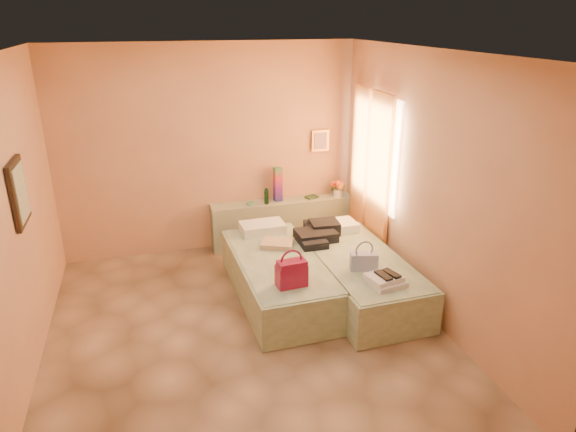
% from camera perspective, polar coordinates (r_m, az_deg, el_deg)
% --- Properties ---
extents(ground, '(4.50, 4.50, 0.00)m').
position_cam_1_polar(ground, '(5.51, -4.61, -12.81)').
color(ground, tan).
rests_on(ground, ground).
extents(room_walls, '(4.02, 4.51, 2.81)m').
position_cam_1_polar(room_walls, '(5.32, -4.23, 7.14)').
color(room_walls, tan).
rests_on(room_walls, ground).
extents(headboard_ledge, '(2.05, 0.30, 0.65)m').
position_cam_1_polar(headboard_ledge, '(7.37, -0.54, -0.66)').
color(headboard_ledge, '#949D81').
rests_on(headboard_ledge, ground).
extents(bed_left, '(0.96, 2.03, 0.50)m').
position_cam_1_polar(bed_left, '(6.01, -1.04, -6.85)').
color(bed_left, '#B6D1A8').
rests_on(bed_left, ground).
extents(bed_right, '(0.96, 2.03, 0.50)m').
position_cam_1_polar(bed_right, '(6.08, 7.80, -6.68)').
color(bed_right, '#B6D1A8').
rests_on(bed_right, ground).
extents(water_bottle, '(0.07, 0.07, 0.22)m').
position_cam_1_polar(water_bottle, '(7.09, -2.40, 2.18)').
color(water_bottle, '#12341C').
rests_on(water_bottle, headboard_ledge).
extents(rainbow_box, '(0.12, 0.12, 0.48)m').
position_cam_1_polar(rainbow_box, '(7.19, -1.14, 3.55)').
color(rainbow_box, maroon).
rests_on(rainbow_box, headboard_ledge).
extents(small_dish, '(0.13, 0.13, 0.03)m').
position_cam_1_polar(small_dish, '(7.11, -4.21, 1.38)').
color(small_dish, '#51956E').
rests_on(small_dish, headboard_ledge).
extents(green_book, '(0.20, 0.18, 0.03)m').
position_cam_1_polar(green_book, '(7.36, 2.62, 2.11)').
color(green_book, '#234128').
rests_on(green_book, headboard_ledge).
extents(flower_vase, '(0.24, 0.24, 0.29)m').
position_cam_1_polar(flower_vase, '(7.41, 5.56, 3.22)').
color(flower_vase, white).
rests_on(flower_vase, headboard_ledge).
extents(magenta_handbag, '(0.32, 0.20, 0.29)m').
position_cam_1_polar(magenta_handbag, '(5.26, 0.38, -6.34)').
color(magenta_handbag, maroon).
rests_on(magenta_handbag, bed_left).
extents(khaki_garment, '(0.45, 0.42, 0.06)m').
position_cam_1_polar(khaki_garment, '(6.18, -1.17, -3.08)').
color(khaki_garment, tan).
rests_on(khaki_garment, bed_left).
extents(clothes_pile, '(0.54, 0.54, 0.16)m').
position_cam_1_polar(clothes_pile, '(6.35, 3.49, -1.96)').
color(clothes_pile, black).
rests_on(clothes_pile, bed_right).
extents(blue_handbag, '(0.32, 0.20, 0.19)m').
position_cam_1_polar(blue_handbag, '(5.67, 8.41, -5.01)').
color(blue_handbag, '#384788').
rests_on(blue_handbag, bed_right).
extents(towel_stack, '(0.40, 0.36, 0.10)m').
position_cam_1_polar(towel_stack, '(5.42, 10.86, -7.02)').
color(towel_stack, white).
rests_on(towel_stack, bed_right).
extents(sandal_pair, '(0.20, 0.25, 0.02)m').
position_cam_1_polar(sandal_pair, '(5.40, 11.04, -6.42)').
color(sandal_pair, black).
rests_on(sandal_pair, towel_stack).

